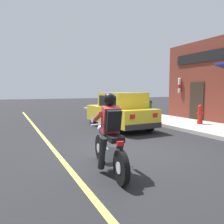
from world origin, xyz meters
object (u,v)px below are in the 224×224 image
motorcycle_with_rider (110,139)px  trash_bin (147,109)px  fire_hydrant (200,114)px  car_hatchback (120,111)px

motorcycle_with_rider → trash_bin: size_ratio=2.06×
fire_hydrant → car_hatchback: bearing=160.6°
fire_hydrant → trash_bin: bearing=112.5°
car_hatchback → trash_bin: (2.41, 1.40, -0.13)m
fire_hydrant → trash_bin: (-1.09, 2.63, 0.06)m
fire_hydrant → trash_bin: size_ratio=0.90×
trash_bin → motorcycle_with_rider: bearing=-130.7°
motorcycle_with_rider → fire_hydrant: bearing=27.7°
car_hatchback → fire_hydrant: car_hatchback is taller
fire_hydrant → motorcycle_with_rider: bearing=-152.3°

